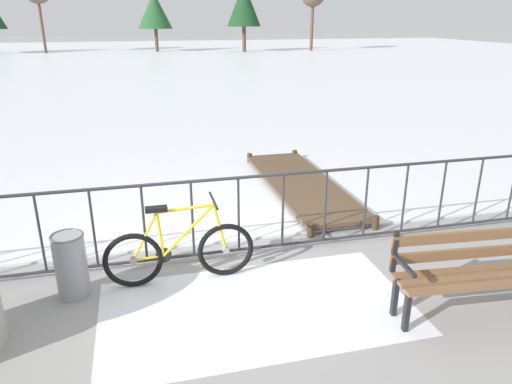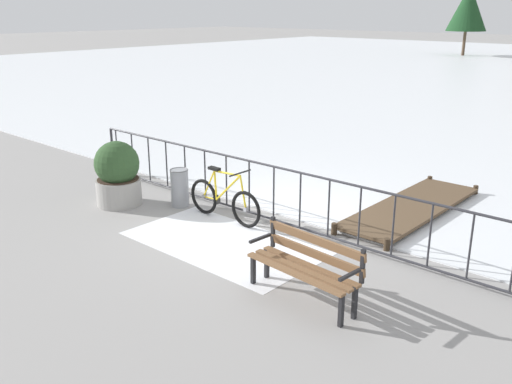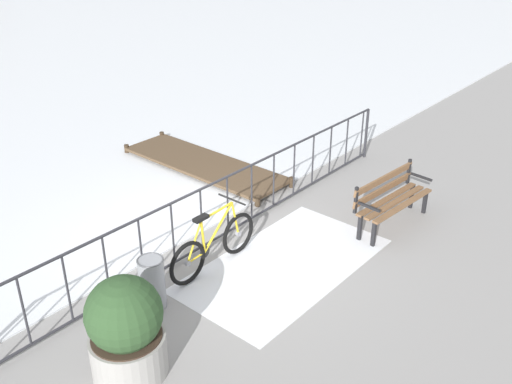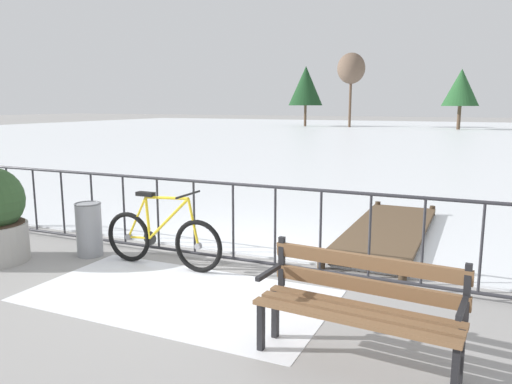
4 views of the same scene
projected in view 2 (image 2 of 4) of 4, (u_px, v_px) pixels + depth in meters
ground_plane at (261, 220)px, 10.06m from camera, size 160.00×160.00×0.00m
snow_patch at (223, 243)px, 9.06m from camera, size 3.25×1.77×0.01m
railing_fence at (261, 190)px, 9.88m from camera, size 9.06×0.06×1.07m
bicycle_near_railing at (224, 201)px, 9.93m from camera, size 1.71×0.52×0.97m
park_bench at (307, 262)px, 7.20m from camera, size 1.63×0.61×0.89m
planter_with_shrub at (118, 174)px, 10.67m from camera, size 0.86×0.86×1.25m
trash_bin at (180, 187)px, 10.65m from camera, size 0.35×0.35×0.73m
wooden_dock at (412, 207)px, 10.36m from camera, size 1.10×3.76×0.20m
tree_centre at (468, 8)px, 43.62m from camera, size 3.09×3.09×5.43m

